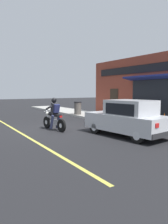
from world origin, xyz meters
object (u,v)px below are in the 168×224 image
trash_bin (78,108)px  traffic_cone (164,118)px  fire_hydrant (114,111)px  motorcycle_with_rider (54,117)px  car_hatchback (127,119)px

trash_bin → traffic_cone: bearing=-75.4°
trash_bin → fire_hydrant: bearing=-71.1°
motorcycle_with_rider → traffic_cone: motorcycle_with_rider is taller
motorcycle_with_rider → fire_hydrant: (4.99, 1.36, -0.11)m
traffic_cone → trash_bin: trash_bin is taller
traffic_cone → car_hatchback: bearing=-166.4°
car_hatchback → trash_bin: bearing=76.0°
traffic_cone → trash_bin: size_ratio=0.61×
motorcycle_with_rider → trash_bin: motorcycle_with_rider is taller
car_hatchback → traffic_cone: car_hatchback is taller
fire_hydrant → car_hatchback: bearing=-123.6°
motorcycle_with_rider → fire_hydrant: motorcycle_with_rider is taller
traffic_cone → fire_hydrant: (-0.67, 3.50, 0.14)m
motorcycle_with_rider → trash_bin: (3.94, 4.43, -0.04)m
fire_hydrant → traffic_cone: bearing=-79.2°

